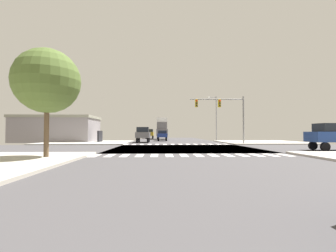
{
  "coord_description": "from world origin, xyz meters",
  "views": [
    {
      "loc": [
        -2.35,
        -23.22,
        1.57
      ],
      "look_at": [
        -1.34,
        7.74,
        2.4
      ],
      "focal_mm": 25.04,
      "sensor_mm": 36.0,
      "label": 1
    }
  ],
  "objects_px": {
    "street_lamp": "(215,114)",
    "suv_queued_2": "(336,134)",
    "pickup_inner_1": "(143,134)",
    "sedan_crossing_1": "(162,135)",
    "suv_outer_4": "(150,133)",
    "traffic_signal_mast": "(222,109)",
    "bank_building": "(58,129)",
    "box_truck_nearside_1": "(162,128)",
    "sidewalk_tree": "(47,81)"
  },
  "relations": [
    {
      "from": "street_lamp",
      "to": "suv_queued_2",
      "type": "bearing_deg",
      "value": -76.22
    },
    {
      "from": "suv_queued_2",
      "to": "pickup_inner_1",
      "type": "bearing_deg",
      "value": 47.37
    },
    {
      "from": "sedan_crossing_1",
      "to": "suv_outer_4",
      "type": "distance_m",
      "value": 15.11
    },
    {
      "from": "traffic_signal_mast",
      "to": "suv_outer_4",
      "type": "distance_m",
      "value": 29.46
    },
    {
      "from": "bank_building",
      "to": "sedan_crossing_1",
      "type": "xyz_separation_m",
      "value": [
        16.83,
        4.9,
        -0.97
      ]
    },
    {
      "from": "box_truck_nearside_1",
      "to": "pickup_inner_1",
      "type": "height_order",
      "value": "box_truck_nearside_1"
    },
    {
      "from": "traffic_signal_mast",
      "to": "bank_building",
      "type": "bearing_deg",
      "value": 163.1
    },
    {
      "from": "bank_building",
      "to": "suv_queued_2",
      "type": "height_order",
      "value": "bank_building"
    },
    {
      "from": "street_lamp",
      "to": "sedan_crossing_1",
      "type": "distance_m",
      "value": 10.22
    },
    {
      "from": "box_truck_nearside_1",
      "to": "sidewalk_tree",
      "type": "bearing_deg",
      "value": 79.91
    },
    {
      "from": "street_lamp",
      "to": "sedan_crossing_1",
      "type": "bearing_deg",
      "value": 172.15
    },
    {
      "from": "traffic_signal_mast",
      "to": "sedan_crossing_1",
      "type": "xyz_separation_m",
      "value": [
        -7.84,
        12.39,
        -3.59
      ]
    },
    {
      "from": "street_lamp",
      "to": "box_truck_nearside_1",
      "type": "distance_m",
      "value": 14.99
    },
    {
      "from": "street_lamp",
      "to": "box_truck_nearside_1",
      "type": "xyz_separation_m",
      "value": [
        -9.46,
        11.42,
        -2.21
      ]
    },
    {
      "from": "traffic_signal_mast",
      "to": "sidewalk_tree",
      "type": "distance_m",
      "value": 22.36
    },
    {
      "from": "bank_building",
      "to": "pickup_inner_1",
      "type": "relative_size",
      "value": 2.66
    },
    {
      "from": "suv_queued_2",
      "to": "suv_outer_4",
      "type": "height_order",
      "value": "same"
    },
    {
      "from": "suv_outer_4",
      "to": "suv_queued_2",
      "type": "bearing_deg",
      "value": 115.11
    },
    {
      "from": "sidewalk_tree",
      "to": "pickup_inner_1",
      "type": "bearing_deg",
      "value": 79.87
    },
    {
      "from": "traffic_signal_mast",
      "to": "street_lamp",
      "type": "bearing_deg",
      "value": 81.7
    },
    {
      "from": "sidewalk_tree",
      "to": "sedan_crossing_1",
      "type": "xyz_separation_m",
      "value": [
        6.98,
        29.14,
        -3.44
      ]
    },
    {
      "from": "sedan_crossing_1",
      "to": "pickup_inner_1",
      "type": "xyz_separation_m",
      "value": [
        -3.0,
        -6.84,
        0.17
      ]
    },
    {
      "from": "sedan_crossing_1",
      "to": "box_truck_nearside_1",
      "type": "bearing_deg",
      "value": -90.0
    },
    {
      "from": "box_truck_nearside_1",
      "to": "suv_outer_4",
      "type": "relative_size",
      "value": 1.57
    },
    {
      "from": "sedan_crossing_1",
      "to": "suv_queued_2",
      "type": "relative_size",
      "value": 0.93
    },
    {
      "from": "suv_queued_2",
      "to": "suv_outer_4",
      "type": "xyz_separation_m",
      "value": [
        -17.84,
        38.06,
        0.0
      ]
    },
    {
      "from": "bank_building",
      "to": "suv_outer_4",
      "type": "bearing_deg",
      "value": 54.93
    },
    {
      "from": "street_lamp",
      "to": "suv_outer_4",
      "type": "height_order",
      "value": "street_lamp"
    },
    {
      "from": "street_lamp",
      "to": "suv_queued_2",
      "type": "distance_m",
      "value": 22.86
    },
    {
      "from": "box_truck_nearside_1",
      "to": "suv_queued_2",
      "type": "height_order",
      "value": "box_truck_nearside_1"
    },
    {
      "from": "sidewalk_tree",
      "to": "suv_queued_2",
      "type": "relative_size",
      "value": 1.4
    },
    {
      "from": "box_truck_nearside_1",
      "to": "street_lamp",
      "type": "bearing_deg",
      "value": 129.62
    },
    {
      "from": "street_lamp",
      "to": "sedan_crossing_1",
      "type": "xyz_separation_m",
      "value": [
        -9.46,
        1.3,
        -3.66
      ]
    },
    {
      "from": "bank_building",
      "to": "pickup_inner_1",
      "type": "distance_m",
      "value": 13.99
    },
    {
      "from": "suv_outer_4",
      "to": "street_lamp",
      "type": "bearing_deg",
      "value": 127.72
    },
    {
      "from": "box_truck_nearside_1",
      "to": "pickup_inner_1",
      "type": "xyz_separation_m",
      "value": [
        -3.0,
        -16.96,
        -1.27
      ]
    },
    {
      "from": "street_lamp",
      "to": "sidewalk_tree",
      "type": "xyz_separation_m",
      "value": [
        -16.44,
        -27.84,
        -0.22
      ]
    },
    {
      "from": "sidewalk_tree",
      "to": "traffic_signal_mast",
      "type": "bearing_deg",
      "value": 48.49
    },
    {
      "from": "traffic_signal_mast",
      "to": "box_truck_nearside_1",
      "type": "height_order",
      "value": "traffic_signal_mast"
    },
    {
      "from": "bank_building",
      "to": "sidewalk_tree",
      "type": "bearing_deg",
      "value": -67.89
    },
    {
      "from": "street_lamp",
      "to": "bank_building",
      "type": "distance_m",
      "value": 26.67
    },
    {
      "from": "street_lamp",
      "to": "suv_queued_2",
      "type": "height_order",
      "value": "street_lamp"
    },
    {
      "from": "sedan_crossing_1",
      "to": "pickup_inner_1",
      "type": "distance_m",
      "value": 7.47
    },
    {
      "from": "traffic_signal_mast",
      "to": "pickup_inner_1",
      "type": "relative_size",
      "value": 1.41
    },
    {
      "from": "sedan_crossing_1",
      "to": "bank_building",
      "type": "bearing_deg",
      "value": 16.23
    },
    {
      "from": "traffic_signal_mast",
      "to": "sidewalk_tree",
      "type": "xyz_separation_m",
      "value": [
        -14.82,
        -16.75,
        -0.15
      ]
    },
    {
      "from": "box_truck_nearside_1",
      "to": "bank_building",
      "type": "bearing_deg",
      "value": 41.74
    },
    {
      "from": "traffic_signal_mast",
      "to": "bank_building",
      "type": "height_order",
      "value": "traffic_signal_mast"
    },
    {
      "from": "bank_building",
      "to": "suv_queued_2",
      "type": "bearing_deg",
      "value": -30.1
    },
    {
      "from": "traffic_signal_mast",
      "to": "street_lamp",
      "type": "height_order",
      "value": "street_lamp"
    }
  ]
}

